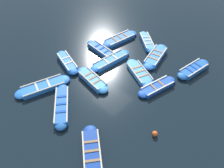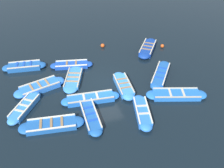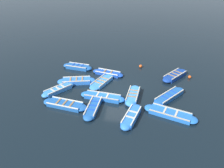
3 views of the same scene
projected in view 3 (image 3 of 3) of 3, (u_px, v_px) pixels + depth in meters
The scene contains 16 objects.
ground_plane at pixel (119, 91), 19.44m from camera, with size 120.00×120.00×0.00m, color black.
boat_outer_left at pixel (169, 96), 18.31m from camera, with size 3.45×3.08×0.44m.
boat_drifting at pixel (102, 82), 20.58m from camera, with size 3.47×2.20×0.35m.
boat_bow_out at pixel (93, 107), 17.04m from camera, with size 3.52×1.00×0.38m.
boat_near_quay at pixel (58, 90), 19.25m from camera, with size 2.93×2.50×0.42m.
boat_tucked at pixel (131, 117), 15.93m from camera, with size 3.25×1.57×0.47m.
boat_far_corner at pixel (77, 81), 20.63m from camera, with size 1.67×3.68×0.44m.
boat_centre at pixel (108, 73), 22.12m from camera, with size 1.58×3.35×0.38m.
boat_alongside at pixel (65, 104), 17.34m from camera, with size 1.59×3.85×0.38m.
boat_stern_in at pixel (175, 76), 21.55m from camera, with size 3.35×2.95×0.47m.
boat_inner_gap at pixel (133, 95), 18.44m from camera, with size 3.32×1.20×0.45m.
boat_end_of_row at pixel (170, 114), 16.30m from camera, with size 2.26×4.09×0.39m.
boat_broadside at pixel (78, 67), 23.35m from camera, with size 1.44×3.36×0.44m.
boat_mid_row at pixel (102, 97), 18.27m from camera, with size 1.33×3.88×0.41m.
buoy_orange_near at pixel (141, 66), 23.57m from camera, with size 0.33×0.33×0.33m, color #E05119.
buoy_yellow_far at pixel (190, 77), 21.42m from camera, with size 0.31×0.31×0.31m, color #E05119.
Camera 3 is at (16.52, 1.46, 10.18)m, focal length 35.00 mm.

